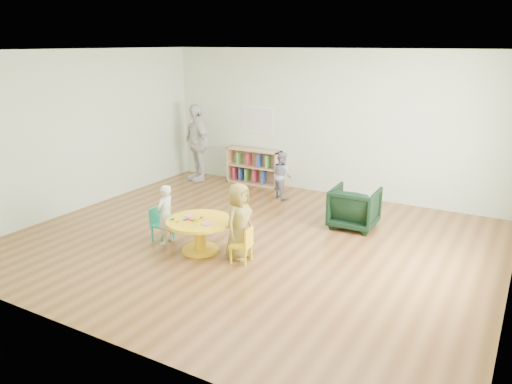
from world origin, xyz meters
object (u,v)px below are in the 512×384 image
at_px(kid_chair_right, 243,244).
at_px(armchair, 354,208).
at_px(child_left, 165,214).
at_px(child_right, 239,221).
at_px(toddler, 282,175).
at_px(kid_chair_left, 160,223).
at_px(activity_table, 200,230).
at_px(adult_caretaker, 197,143).
at_px(bookshelf, 254,167).

height_order(kid_chair_right, armchair, armchair).
height_order(child_left, child_right, child_right).
bearing_deg(toddler, kid_chair_left, 109.36).
height_order(activity_table, toddler, toddler).
distance_m(activity_table, armchair, 2.59).
bearing_deg(child_right, adult_caretaker, 45.01).
bearing_deg(toddler, kid_chair_right, 138.50).
height_order(bookshelf, child_right, child_right).
xyz_separation_m(kid_chair_right, bookshelf, (-1.88, 3.54, 0.10)).
distance_m(kid_chair_left, child_left, 0.23).
xyz_separation_m(activity_table, kid_chair_left, (-0.76, 0.04, -0.05)).
relative_size(kid_chair_left, adult_caretaker, 0.32).
relative_size(child_left, toddler, 1.00).
bearing_deg(adult_caretaker, activity_table, -25.53).
bearing_deg(kid_chair_left, kid_chair_right, 88.16).
bearing_deg(activity_table, kid_chair_right, -1.48).
bearing_deg(kid_chair_left, child_left, 74.62).
relative_size(kid_chair_right, adult_caretaker, 0.30).
xyz_separation_m(activity_table, adult_caretaker, (-2.35, 3.15, 0.50)).
bearing_deg(kid_chair_left, armchair, 130.64).
bearing_deg(adult_caretaker, armchair, 12.02).
bearing_deg(armchair, child_right, 61.02).
relative_size(activity_table, toddler, 1.06).
distance_m(armchair, child_left, 3.02).
xyz_separation_m(armchair, child_left, (-2.22, -2.04, 0.12)).
distance_m(kid_chair_left, kid_chair_right, 1.51).
bearing_deg(child_right, kid_chair_left, 93.00).
relative_size(kid_chair_right, child_left, 0.55).
xyz_separation_m(bookshelf, adult_caretaker, (-1.21, -0.37, 0.46)).
xyz_separation_m(kid_chair_right, toddler, (-0.90, 2.92, 0.19)).
bearing_deg(bookshelf, child_right, -63.09).
xyz_separation_m(child_left, toddler, (0.46, 2.90, -0.00)).
xyz_separation_m(activity_table, child_left, (-0.62, -0.00, 0.12)).
distance_m(kid_chair_right, toddler, 3.06).
bearing_deg(activity_table, bookshelf, 107.92).
distance_m(child_left, child_right, 1.23).
distance_m(activity_table, child_left, 0.63).
bearing_deg(kid_chair_right, kid_chair_left, 79.42).
distance_m(activity_table, child_right, 0.65).
relative_size(child_right, adult_caretaker, 0.65).
xyz_separation_m(kid_chair_left, adult_caretaker, (-1.59, 3.11, 0.55)).
bearing_deg(bookshelf, adult_caretaker, -162.91).
bearing_deg(kid_chair_left, child_right, 92.34).
relative_size(armchair, toddler, 0.81).
bearing_deg(adult_caretaker, kid_chair_right, -17.94).
bearing_deg(child_left, bookshelf, -171.47).
height_order(kid_chair_right, bookshelf, bookshelf).
distance_m(bookshelf, armchair, 3.12).
xyz_separation_m(toddler, adult_caretaker, (-2.19, 0.25, 0.38)).
bearing_deg(bookshelf, toddler, -32.51).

